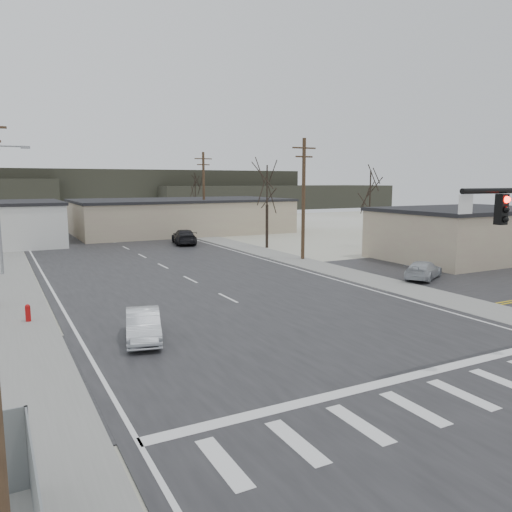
{
  "coord_description": "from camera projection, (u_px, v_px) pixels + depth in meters",
  "views": [
    {
      "loc": [
        -11.32,
        -16.82,
        6.49
      ],
      "look_at": [
        0.82,
        6.18,
        2.6
      ],
      "focal_mm": 35.0,
      "sensor_mm": 36.0,
      "label": 1
    }
  ],
  "objects": [
    {
      "name": "ground",
      "position": [
        307.0,
        338.0,
        20.9
      ],
      "size": [
        140.0,
        140.0,
        0.0
      ],
      "primitive_type": "plane",
      "color": "silver",
      "rests_on": "ground"
    },
    {
      "name": "main_road",
      "position": [
        185.0,
        277.0,
        34.02
      ],
      "size": [
        18.0,
        110.0,
        0.05
      ],
      "primitive_type": "cube",
      "color": "black",
      "rests_on": "ground"
    },
    {
      "name": "cross_road",
      "position": [
        307.0,
        337.0,
        20.9
      ],
      "size": [
        90.0,
        10.0,
        0.04
      ],
      "primitive_type": "cube",
      "color": "black",
      "rests_on": "ground"
    },
    {
      "name": "parking_lot",
      "position": [
        496.0,
        274.0,
        35.38
      ],
      "size": [
        18.0,
        20.0,
        0.03
      ],
      "primitive_type": "cube",
      "color": "black",
      "rests_on": "ground"
    },
    {
      "name": "sidewalk_left",
      "position": [
        10.0,
        279.0,
        33.5
      ],
      "size": [
        3.0,
        90.0,
        0.06
      ],
      "primitive_type": "cube",
      "color": "gray",
      "rests_on": "ground"
    },
    {
      "name": "sidewalk_right",
      "position": [
        281.0,
        257.0,
        43.29
      ],
      "size": [
        3.0,
        90.0,
        0.06
      ],
      "primitive_type": "cube",
      "color": "gray",
      "rests_on": "ground"
    },
    {
      "name": "fire_hydrant",
      "position": [
        28.0,
        313.0,
        23.12
      ],
      "size": [
        0.24,
        0.24,
        0.87
      ],
      "color": "#A50C0C",
      "rests_on": "ground"
    },
    {
      "name": "building_right_far",
      "position": [
        181.0,
        216.0,
        63.68
      ],
      "size": [
        26.3,
        14.3,
        4.3
      ],
      "color": "tan",
      "rests_on": "ground"
    },
    {
      "name": "building_lot",
      "position": [
        466.0,
        233.0,
        42.16
      ],
      "size": [
        14.3,
        10.3,
        4.3
      ],
      "color": "tan",
      "rests_on": "ground"
    },
    {
      "name": "upole_right_a",
      "position": [
        303.0,
        197.0,
        41.18
      ],
      "size": [
        2.2,
        0.3,
        10.0
      ],
      "color": "#4E3924",
      "rests_on": "ground"
    },
    {
      "name": "upole_right_b",
      "position": [
        204.0,
        192.0,
        60.42
      ],
      "size": [
        2.2,
        0.3,
        10.0
      ],
      "color": "#4E3924",
      "rests_on": "ground"
    },
    {
      "name": "streetlight_main",
      "position": [
        0.0,
        202.0,
        34.41
      ],
      "size": [
        2.4,
        0.25,
        9.0
      ],
      "color": "gray",
      "rests_on": "ground"
    },
    {
      "name": "tree_right_mid",
      "position": [
        267.0,
        187.0,
        48.54
      ],
      "size": [
        3.74,
        3.74,
        8.33
      ],
      "color": "#2C221B",
      "rests_on": "ground"
    },
    {
      "name": "tree_right_far",
      "position": [
        195.0,
        188.0,
        72.48
      ],
      "size": [
        3.52,
        3.52,
        7.84
      ],
      "color": "#2C221B",
      "rests_on": "ground"
    },
    {
      "name": "tree_lot",
      "position": [
        370.0,
        191.0,
        49.48
      ],
      "size": [
        3.52,
        3.52,
        7.84
      ],
      "color": "#2C221B",
      "rests_on": "ground"
    },
    {
      "name": "hill_center",
      "position": [
        124.0,
        191.0,
        111.13
      ],
      "size": [
        80.0,
        18.0,
        9.0
      ],
      "primitive_type": "cube",
      "color": "#333026",
      "rests_on": "ground"
    },
    {
      "name": "hill_right",
      "position": [
        274.0,
        197.0,
        122.29
      ],
      "size": [
        60.0,
        18.0,
        5.5
      ],
      "primitive_type": "cube",
      "color": "#333026",
      "rests_on": "ground"
    },
    {
      "name": "sedan_crossing",
      "position": [
        143.0,
        325.0,
        20.38
      ],
      "size": [
        2.19,
        4.03,
        1.26
      ],
      "primitive_type": "imported",
      "rotation": [
        0.0,
        0.0,
        -0.24
      ],
      "color": "#AFB4BB",
      "rests_on": "main_road"
    },
    {
      "name": "car_far_a",
      "position": [
        184.0,
        237.0,
        51.8
      ],
      "size": [
        3.16,
        5.58,
        1.53
      ],
      "primitive_type": "imported",
      "rotation": [
        0.0,
        0.0,
        2.94
      ],
      "color": "black",
      "rests_on": "main_road"
    },
    {
      "name": "car_far_b",
      "position": [
        33.0,
        228.0,
        62.19
      ],
      "size": [
        2.98,
        4.31,
        1.36
      ],
      "primitive_type": "imported",
      "rotation": [
        0.0,
        0.0,
        0.38
      ],
      "color": "black",
      "rests_on": "main_road"
    },
    {
      "name": "car_parked_dark_a",
      "position": [
        437.0,
        256.0,
        39.3
      ],
      "size": [
        4.14,
        2.12,
        1.35
      ],
      "primitive_type": "imported",
      "rotation": [
        0.0,
        0.0,
        1.43
      ],
      "color": "black",
      "rests_on": "parking_lot"
    },
    {
      "name": "car_parked_silver",
      "position": [
        423.0,
        270.0,
        33.28
      ],
      "size": [
        4.46,
        3.49,
        1.21
      ],
      "primitive_type": "imported",
      "rotation": [
        0.0,
        0.0,
        2.07
      ],
      "color": "#ABB0B6",
      "rests_on": "parking_lot"
    }
  ]
}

